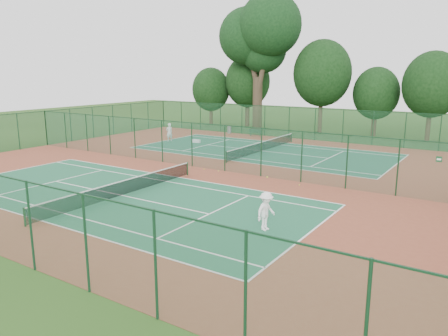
{
  "coord_description": "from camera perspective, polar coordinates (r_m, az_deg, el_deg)",
  "views": [
    {
      "loc": [
        18.99,
        -26.92,
        7.37
      ],
      "look_at": [
        4.83,
        -5.17,
        1.6
      ],
      "focal_mm": 35.0,
      "sensor_mm": 36.0,
      "label": 1
    }
  ],
  "objects": [
    {
      "name": "stray_ball_c",
      "position": [
        32.82,
        -0.72,
        -0.37
      ],
      "size": [
        0.06,
        0.06,
        0.06
      ],
      "primitive_type": "sphere",
      "color": "#E0F438",
      "rests_on": "red_pad"
    },
    {
      "name": "bench",
      "position": [
        50.73,
        4.11,
        4.65
      ],
      "size": [
        1.4,
        0.88,
        0.84
      ],
      "rotation": [
        0.0,
        0.0,
        0.39
      ],
      "color": "black",
      "rests_on": "red_pad"
    },
    {
      "name": "red_pad",
      "position": [
        33.76,
        -2.09,
        -0.08
      ],
      "size": [
        40.0,
        36.0,
        0.01
      ],
      "primitive_type": "cube",
      "color": "brown",
      "rests_on": "ground"
    },
    {
      "name": "stray_ball_b",
      "position": [
        29.21,
        9.81,
        -2.17
      ],
      "size": [
        0.07,
        0.07,
        0.07
      ],
      "primitive_type": "sphere",
      "color": "#C8EA36",
      "rests_on": "red_pad"
    },
    {
      "name": "court_far",
      "position": [
        41.29,
        5.12,
        2.22
      ],
      "size": [
        23.77,
        10.97,
        0.01
      ],
      "primitive_type": "cube",
      "color": "#1B563C",
      "rests_on": "red_pad"
    },
    {
      "name": "big_tree",
      "position": [
        55.97,
        4.75,
        16.94
      ],
      "size": [
        10.77,
        7.88,
        16.54
      ],
      "color": "#35291D",
      "rests_on": "ground"
    },
    {
      "name": "court_near",
      "position": [
        27.13,
        -13.11,
        -3.53
      ],
      "size": [
        23.77,
        10.97,
        0.01
      ],
      "primitive_type": "cube",
      "color": "#1D5D3D",
      "rests_on": "red_pad"
    },
    {
      "name": "player_far",
      "position": [
        47.15,
        -7.16,
        4.66
      ],
      "size": [
        0.71,
        0.83,
        1.93
      ],
      "primitive_type": "imported",
      "rotation": [
        0.0,
        0.0,
        -1.99
      ],
      "color": "white",
      "rests_on": "court_far"
    },
    {
      "name": "player_near",
      "position": [
        20.66,
        5.51,
        -5.63
      ],
      "size": [
        0.88,
        1.3,
        1.86
      ],
      "primitive_type": "imported",
      "rotation": [
        0.0,
        0.0,
        1.4
      ],
      "color": "white",
      "rests_on": "court_near"
    },
    {
      "name": "evergreen_row",
      "position": [
        54.91,
        13.12,
        4.49
      ],
      "size": [
        39.0,
        5.0,
        12.0
      ],
      "primitive_type": null,
      "color": "black",
      "rests_on": "ground"
    },
    {
      "name": "stray_ball_a",
      "position": [
        33.43,
        -2.61,
        -0.13
      ],
      "size": [
        0.07,
        0.07,
        0.07
      ],
      "primitive_type": "sphere",
      "color": "yellow",
      "rests_on": "red_pad"
    },
    {
      "name": "tennis_net_near",
      "position": [
        26.99,
        -13.16,
        -2.45
      ],
      "size": [
        0.1,
        12.9,
        0.97
      ],
      "color": "#163E1D",
      "rests_on": "ground"
    },
    {
      "name": "trash_bin",
      "position": [
        52.99,
        0.71,
        5.02
      ],
      "size": [
        0.63,
        0.63,
        0.87
      ],
      "primitive_type": "cylinder",
      "rotation": [
        0.0,
        0.0,
        -0.39
      ],
      "color": "slate",
      "rests_on": "red_pad"
    },
    {
      "name": "fence_divider",
      "position": [
        33.42,
        -2.11,
        2.86
      ],
      "size": [
        40.0,
        0.09,
        3.5
      ],
      "color": "#194B32",
      "rests_on": "ground"
    },
    {
      "name": "fence_north",
      "position": [
        49.09,
        10.13,
        5.78
      ],
      "size": [
        40.0,
        0.09,
        3.5
      ],
      "color": "#1B522E",
      "rests_on": "ground"
    },
    {
      "name": "fence_west",
      "position": [
        47.71,
        -22.24,
        4.85
      ],
      "size": [
        0.09,
        36.0,
        3.5
      ],
      "rotation": [
        0.0,
        0.0,
        1.57
      ],
      "color": "#16442C",
      "rests_on": "ground"
    },
    {
      "name": "kit_bag",
      "position": [
        46.11,
        -3.65,
        3.53
      ],
      "size": [
        0.92,
        0.43,
        0.33
      ],
      "primitive_type": "cube",
      "rotation": [
        0.0,
        0.0,
        0.11
      ],
      "color": "silver",
      "rests_on": "red_pad"
    },
    {
      "name": "ground",
      "position": [
        33.76,
        -2.09,
        -0.09
      ],
      "size": [
        120.0,
        120.0,
        0.0
      ],
      "primitive_type": "plane",
      "color": "#264A17",
      "rests_on": "ground"
    },
    {
      "name": "tennis_net_far",
      "position": [
        41.2,
        5.13,
        2.95
      ],
      "size": [
        0.1,
        12.9,
        0.97
      ],
      "color": "#123218",
      "rests_on": "ground"
    }
  ]
}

